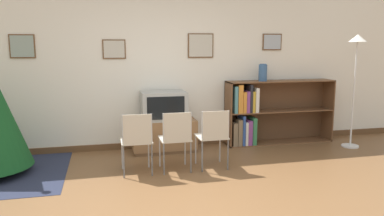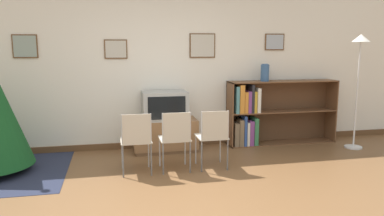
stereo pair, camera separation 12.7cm
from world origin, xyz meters
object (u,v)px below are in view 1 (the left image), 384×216
Objects in this scene: vase at (263,72)px; folding_chair_center at (176,137)px; bookshelf at (261,114)px; folding_chair_right at (213,135)px; standing_lamp at (356,61)px; tv_console at (164,135)px; television at (163,106)px; folding_chair_left at (137,140)px.

folding_chair_center is at bearing -147.36° from vase.
bookshelf is 0.71m from vase.
standing_lamp reaches higher than folding_chair_right.
television reaches higher than tv_console.
television is 0.85× the size of folding_chair_right.
standing_lamp is at bearing -8.67° from television.
vase reaches higher than bookshelf.
tv_console is 0.48m from television.
folding_chair_left is at bearing 180.00° from folding_chair_right.
bookshelf is at bearing 2.76° from television.
folding_chair_right is at bearing -63.22° from tv_console.
television is at bearing -90.00° from tv_console.
bookshelf is at bearing 158.21° from standing_lamp.
folding_chair_right is at bearing -136.99° from bookshelf.
folding_chair_center is at bearing 180.00° from folding_chair_right.
tv_console is 1.22× the size of folding_chair_center.
tv_console is 1.72m from bookshelf.
folding_chair_right is 0.44× the size of standing_lamp.
television reaches higher than folding_chair_center.
standing_lamp is at bearing 12.16° from folding_chair_right.
folding_chair_left is (-0.52, -1.02, -0.26)m from television.
tv_console is at bearing 63.22° from folding_chair_left.
tv_console is 1.95m from vase.
folding_chair_right is 2.78m from standing_lamp.
bookshelf is at bearing 43.01° from folding_chair_right.
standing_lamp is at bearing 10.17° from folding_chair_center.
bookshelf is (1.69, 0.08, -0.21)m from television.
television is at bearing 63.17° from folding_chair_left.
folding_chair_left is 0.44× the size of standing_lamp.
folding_chair_right is 1.61m from bookshelf.
tv_console is 3.31m from standing_lamp.
television is at bearing 116.83° from folding_chair_right.
standing_lamp reaches higher than bookshelf.
bookshelf reaches higher than folding_chair_right.
television is 1.17m from folding_chair_right.
vase reaches higher than folding_chair_left.
folding_chair_right is 2.85× the size of vase.
folding_chair_right reaches higher than tv_console.
bookshelf is (2.21, 1.10, 0.05)m from folding_chair_left.
vase is (0.00, -0.01, 0.71)m from bookshelf.
folding_chair_center is 3.26m from standing_lamp.
folding_chair_center is 2.85× the size of vase.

